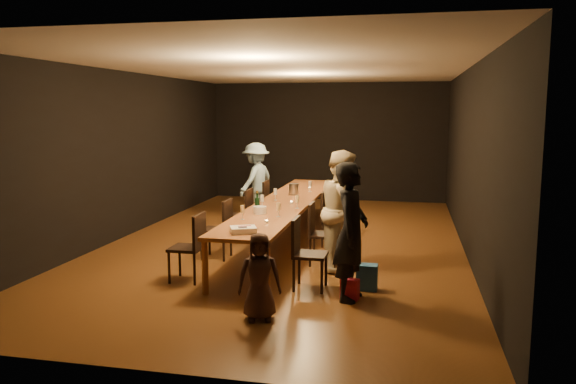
% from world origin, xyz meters
% --- Properties ---
extents(ground, '(10.00, 10.00, 0.00)m').
position_xyz_m(ground, '(0.00, 0.00, 0.00)').
color(ground, '#4B2B12').
rests_on(ground, ground).
extents(room_shell, '(6.04, 10.04, 3.02)m').
position_xyz_m(room_shell, '(0.00, 0.00, 2.08)').
color(room_shell, black).
rests_on(room_shell, ground).
extents(table, '(0.90, 6.00, 0.75)m').
position_xyz_m(table, '(0.00, 0.00, 0.70)').
color(table, '#9C5B2D').
rests_on(table, ground).
extents(chair_right_0, '(0.42, 0.42, 0.93)m').
position_xyz_m(chair_right_0, '(0.85, -2.40, 0.47)').
color(chair_right_0, black).
rests_on(chair_right_0, ground).
extents(chair_right_1, '(0.42, 0.42, 0.93)m').
position_xyz_m(chair_right_1, '(0.85, -1.20, 0.47)').
color(chair_right_1, black).
rests_on(chair_right_1, ground).
extents(chair_right_2, '(0.42, 0.42, 0.93)m').
position_xyz_m(chair_right_2, '(0.85, 0.00, 0.47)').
color(chair_right_2, black).
rests_on(chair_right_2, ground).
extents(chair_right_3, '(0.42, 0.42, 0.93)m').
position_xyz_m(chair_right_3, '(0.85, 1.20, 0.47)').
color(chair_right_3, black).
rests_on(chair_right_3, ground).
extents(chair_left_0, '(0.42, 0.42, 0.93)m').
position_xyz_m(chair_left_0, '(-0.85, -2.40, 0.47)').
color(chair_left_0, black).
rests_on(chair_left_0, ground).
extents(chair_left_1, '(0.42, 0.42, 0.93)m').
position_xyz_m(chair_left_1, '(-0.85, -1.20, 0.47)').
color(chair_left_1, black).
rests_on(chair_left_1, ground).
extents(chair_left_2, '(0.42, 0.42, 0.93)m').
position_xyz_m(chair_left_2, '(-0.85, 0.00, 0.47)').
color(chair_left_2, black).
rests_on(chair_left_2, ground).
extents(chair_left_3, '(0.42, 0.42, 0.93)m').
position_xyz_m(chair_left_3, '(-0.85, 1.20, 0.47)').
color(chair_left_3, black).
rests_on(chair_left_3, ground).
extents(woman_birthday, '(0.48, 0.66, 1.69)m').
position_xyz_m(woman_birthday, '(1.40, -2.69, 0.84)').
color(woman_birthday, black).
rests_on(woman_birthday, ground).
extents(woman_tan, '(0.70, 0.88, 1.74)m').
position_xyz_m(woman_tan, '(1.15, -1.36, 0.87)').
color(woman_tan, beige).
rests_on(woman_tan, ground).
extents(man_blue, '(0.90, 1.18, 1.61)m').
position_xyz_m(man_blue, '(-1.16, 2.27, 0.81)').
color(man_blue, '#8EB9DC').
rests_on(man_blue, ground).
extents(child, '(0.55, 0.44, 0.98)m').
position_xyz_m(child, '(0.49, -3.58, 0.49)').
color(child, '#3B2621').
rests_on(child, ground).
extents(gift_bag_red, '(0.24, 0.16, 0.26)m').
position_xyz_m(gift_bag_red, '(1.40, -2.72, 0.13)').
color(gift_bag_red, '#C21D3C').
rests_on(gift_bag_red, ground).
extents(gift_bag_blue, '(0.27, 0.18, 0.33)m').
position_xyz_m(gift_bag_blue, '(1.57, -2.29, 0.17)').
color(gift_bag_blue, '#225593').
rests_on(gift_bag_blue, ground).
extents(birthday_cake, '(0.40, 0.36, 0.08)m').
position_xyz_m(birthday_cake, '(0.02, -2.60, 0.79)').
color(birthday_cake, white).
rests_on(birthday_cake, table).
extents(plate_stack, '(0.22, 0.22, 0.11)m').
position_xyz_m(plate_stack, '(-0.12, -1.27, 0.81)').
color(plate_stack, silver).
rests_on(plate_stack, table).
extents(champagne_bottle, '(0.09, 0.09, 0.32)m').
position_xyz_m(champagne_bottle, '(-0.22, -1.06, 0.91)').
color(champagne_bottle, black).
rests_on(champagne_bottle, table).
extents(ice_bucket, '(0.18, 0.18, 0.20)m').
position_xyz_m(ice_bucket, '(-0.01, 0.76, 0.85)').
color(ice_bucket, '#A4A5A9').
rests_on(ice_bucket, table).
extents(wineglass_0, '(0.06, 0.06, 0.21)m').
position_xyz_m(wineglass_0, '(-0.25, -1.78, 0.85)').
color(wineglass_0, beige).
rests_on(wineglass_0, table).
extents(wineglass_1, '(0.06, 0.06, 0.21)m').
position_xyz_m(wineglass_1, '(0.21, -1.46, 0.85)').
color(wineglass_1, beige).
rests_on(wineglass_1, table).
extents(wineglass_2, '(0.06, 0.06, 0.21)m').
position_xyz_m(wineglass_2, '(-0.22, -0.75, 0.85)').
color(wineglass_2, silver).
rests_on(wineglass_2, table).
extents(wineglass_3, '(0.06, 0.06, 0.21)m').
position_xyz_m(wineglass_3, '(0.34, -0.70, 0.85)').
color(wineglass_3, beige).
rests_on(wineglass_3, table).
extents(wineglass_4, '(0.06, 0.06, 0.21)m').
position_xyz_m(wineglass_4, '(-0.19, 0.02, 0.85)').
color(wineglass_4, silver).
rests_on(wineglass_4, table).
extents(wineglass_5, '(0.06, 0.06, 0.21)m').
position_xyz_m(wineglass_5, '(0.22, 1.16, 0.85)').
color(wineglass_5, silver).
rests_on(wineglass_5, table).
extents(tealight_near, '(0.05, 0.05, 0.03)m').
position_xyz_m(tealight_near, '(0.15, -1.92, 0.77)').
color(tealight_near, '#B2B7B2').
rests_on(tealight_near, table).
extents(tealight_mid, '(0.05, 0.05, 0.03)m').
position_xyz_m(tealight_mid, '(0.15, -0.24, 0.77)').
color(tealight_mid, '#B2B7B2').
rests_on(tealight_mid, table).
extents(tealight_far, '(0.05, 0.05, 0.03)m').
position_xyz_m(tealight_far, '(0.15, 1.52, 0.77)').
color(tealight_far, '#B2B7B2').
rests_on(tealight_far, table).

